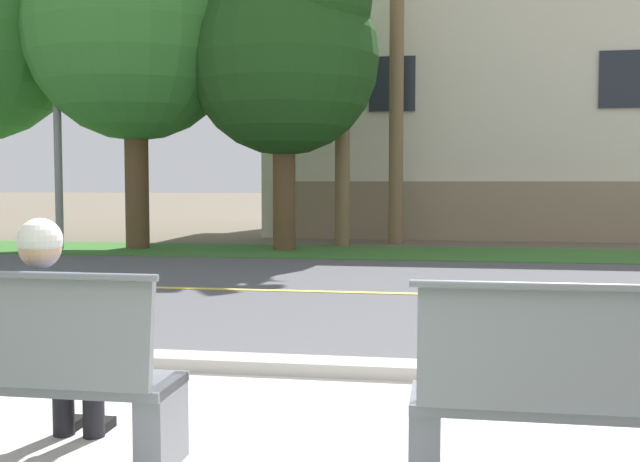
% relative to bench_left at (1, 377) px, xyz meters
% --- Properties ---
extents(ground_plane, '(140.00, 140.00, 0.00)m').
position_rel_bench_left_xyz_m(ground_plane, '(1.47, 7.71, -0.45)').
color(ground_plane, '#665B4C').
extents(curb_edge, '(44.00, 0.30, 0.11)m').
position_rel_bench_left_xyz_m(curb_edge, '(1.47, 2.06, -0.40)').
color(curb_edge, '#ADA89E').
rests_on(curb_edge, ground_plane).
extents(street_asphalt, '(52.00, 8.00, 0.01)m').
position_rel_bench_left_xyz_m(street_asphalt, '(1.47, 6.21, -0.45)').
color(street_asphalt, '#515156').
rests_on(street_asphalt, ground_plane).
extents(road_centre_line, '(48.00, 0.14, 0.01)m').
position_rel_bench_left_xyz_m(road_centre_line, '(1.47, 6.21, -0.44)').
color(road_centre_line, '#E0CC4C').
rests_on(road_centre_line, ground_plane).
extents(far_verge_grass, '(48.00, 2.80, 0.02)m').
position_rel_bench_left_xyz_m(far_verge_grass, '(1.47, 11.66, -0.45)').
color(far_verge_grass, '#38702D').
rests_on(far_verge_grass, ground_plane).
extents(bench_left, '(1.79, 0.48, 1.01)m').
position_rel_bench_left_xyz_m(bench_left, '(0.00, 0.00, 0.00)').
color(bench_left, slate).
rests_on(bench_left, ground_plane).
extents(bench_right, '(1.79, 0.48, 1.01)m').
position_rel_bench_left_xyz_m(bench_right, '(2.94, 0.00, 0.00)').
color(bench_right, slate).
rests_on(bench_right, ground_plane).
extents(seated_person_blue, '(0.52, 0.68, 1.25)m').
position_rel_bench_left_xyz_m(seated_person_blue, '(0.19, 0.17, 0.22)').
color(seated_person_blue, black).
rests_on(seated_person_blue, ground_plane).
extents(streetlamp, '(0.24, 2.10, 6.57)m').
position_rel_bench_left_xyz_m(streetlamp, '(-5.66, 11.47, 3.33)').
color(streetlamp, gray).
rests_on(streetlamp, ground_plane).
extents(shade_tree_left, '(4.50, 4.50, 7.42)m').
position_rel_bench_left_xyz_m(shade_tree_left, '(-4.07, 11.75, 4.37)').
color(shade_tree_left, brown).
rests_on(shade_tree_left, ground_plane).
extents(shade_tree_centre, '(3.86, 3.86, 6.37)m').
position_rel_bench_left_xyz_m(shade_tree_centre, '(-0.97, 11.87, 3.68)').
color(shade_tree_centre, brown).
rests_on(shade_tree_centre, ground_plane).
extents(garden_wall, '(13.00, 0.36, 1.40)m').
position_rel_bench_left_xyz_m(garden_wall, '(4.56, 15.18, 0.25)').
color(garden_wall, gray).
rests_on(garden_wall, ground_plane).
extents(house_across_street, '(12.64, 6.91, 7.36)m').
position_rel_bench_left_xyz_m(house_across_street, '(3.50, 18.38, 3.27)').
color(house_across_street, beige).
rests_on(house_across_street, ground_plane).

